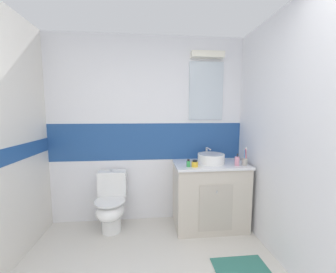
# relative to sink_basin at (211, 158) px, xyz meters

# --- Properties ---
(wall_back_tiled) EXTENTS (3.20, 0.20, 2.50)m
(wall_back_tiled) POSITION_rel_sink_basin_xyz_m (-0.80, 0.31, 0.35)
(wall_back_tiled) COLOR white
(wall_back_tiled) RESTS_ON ground_plane
(wall_right_plain) EXTENTS (0.10, 3.48, 2.50)m
(wall_right_plain) POSITION_rel_sink_basin_xyz_m (0.54, -0.94, 0.34)
(wall_right_plain) COLOR white
(wall_right_plain) RESTS_ON ground_plane
(vanity_cabinet) EXTENTS (0.92, 0.56, 0.85)m
(vanity_cabinet) POSITION_rel_sink_basin_xyz_m (-0.01, -0.01, -0.49)
(vanity_cabinet) COLOR beige
(vanity_cabinet) RESTS_ON ground_plane
(sink_basin) EXTENTS (0.34, 0.39, 0.18)m
(sink_basin) POSITION_rel_sink_basin_xyz_m (0.00, 0.00, 0.00)
(sink_basin) COLOR white
(sink_basin) RESTS_ON vanity_cabinet
(toilet) EXTENTS (0.37, 0.50, 0.75)m
(toilet) POSITION_rel_sink_basin_xyz_m (-1.28, 0.01, -0.56)
(toilet) COLOR white
(toilet) RESTS_ON ground_plane
(toothbrush_cup) EXTENTS (0.07, 0.07, 0.23)m
(toothbrush_cup) POSITION_rel_sink_basin_xyz_m (0.38, -0.16, -0.01)
(toothbrush_cup) COLOR #B2ADA3
(toothbrush_cup) RESTS_ON vanity_cabinet
(soap_dispenser) EXTENTS (0.06, 0.06, 0.15)m
(soap_dispenser) POSITION_rel_sink_basin_xyz_m (0.28, -0.16, -0.01)
(soap_dispenser) COLOR pink
(soap_dispenser) RESTS_ON vanity_cabinet
(hair_gel_jar) EXTENTS (0.08, 0.08, 0.08)m
(hair_gel_jar) POSITION_rel_sink_basin_xyz_m (-0.25, -0.17, -0.03)
(hair_gel_jar) COLOR yellow
(hair_gel_jar) RESTS_ON vanity_cabinet
(perfume_flask_small) EXTENTS (0.04, 0.03, 0.09)m
(perfume_flask_small) POSITION_rel_sink_basin_xyz_m (-0.33, -0.17, -0.02)
(perfume_flask_small) COLOR green
(perfume_flask_small) RESTS_ON vanity_cabinet
(bath_mat) EXTENTS (0.52, 0.32, 0.01)m
(bath_mat) POSITION_rel_sink_basin_xyz_m (0.07, -0.79, -0.91)
(bath_mat) COLOR #337266
(bath_mat) RESTS_ON ground_plane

